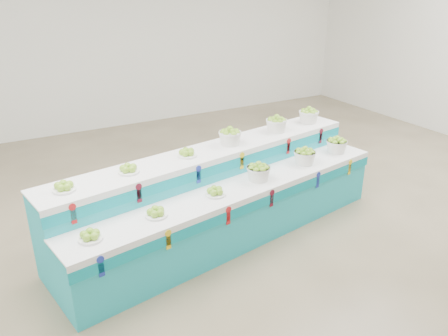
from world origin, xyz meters
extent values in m
plane|color=brown|center=(0.00, 0.00, 0.00)|extent=(10.00, 10.00, 0.00)
plane|color=silver|center=(0.00, 5.00, 2.00)|extent=(10.00, 0.00, 10.00)
cylinder|color=white|center=(-2.50, -0.49, 0.77)|extent=(0.26, 0.26, 0.10)
cylinder|color=white|center=(-1.81, -0.37, 0.77)|extent=(0.26, 0.26, 0.10)
cylinder|color=white|center=(-1.06, -0.24, 0.77)|extent=(0.26, 0.26, 0.10)
cylinder|color=white|center=(-2.59, 0.03, 1.07)|extent=(0.26, 0.26, 0.10)
cylinder|color=white|center=(-1.90, 0.15, 1.07)|extent=(0.26, 0.26, 0.10)
cylinder|color=white|center=(-1.15, 0.28, 1.07)|extent=(0.26, 0.26, 0.10)
camera|label=1|loc=(-3.16, -4.19, 2.95)|focal=36.10mm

